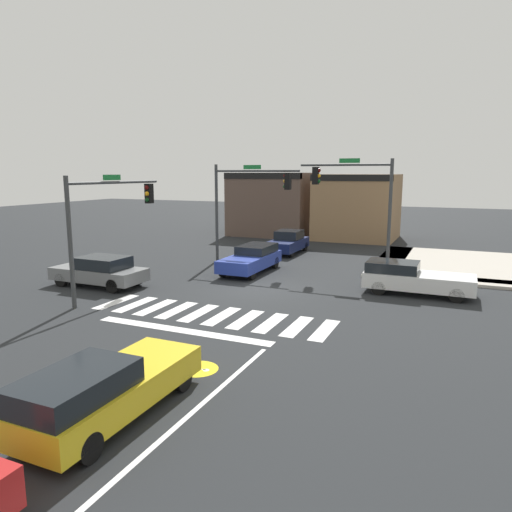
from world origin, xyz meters
name	(u,v)px	position (x,y,z in m)	size (l,w,h in m)	color
ground_plane	(257,289)	(0.00, 0.00, 0.00)	(120.00, 120.00, 0.00)	#232628
crosswalk_near	(210,315)	(0.00, -4.50, 0.00)	(9.58, 2.42, 0.01)	silver
lane_markings	(92,409)	(1.11, -12.02, 0.00)	(6.80, 20.25, 0.01)	white
bike_detector_marking	(198,369)	(2.18, -9.09, 0.00)	(1.14, 1.14, 0.01)	yellow
curb_corner_northeast	(456,266)	(8.49, 9.42, 0.07)	(10.00, 10.60, 0.15)	#B2AA9E
storefront_row	(315,205)	(-2.86, 18.83, 2.68)	(13.82, 6.19, 5.38)	brown
traffic_signal_northeast	(357,194)	(3.40, 5.54, 4.27)	(4.99, 0.32, 6.13)	#383A3D
traffic_signal_northwest	(246,195)	(-3.08, 5.51, 4.10)	(5.36, 0.32, 5.87)	#383A3D
traffic_signal_southwest	(110,210)	(-5.44, -3.52, 3.76)	(0.32, 5.91, 5.29)	#383A3D
car_blue	(252,259)	(-1.80, 3.42, 0.74)	(1.87, 4.74, 1.41)	#23389E
car_gray	(100,271)	(-7.10, -2.53, 0.74)	(4.58, 1.92, 1.44)	slate
car_white	(413,278)	(6.78, 1.96, 0.72)	(4.71, 1.91, 1.41)	white
car_navy	(288,242)	(-2.07, 9.97, 0.74)	(1.79, 4.19, 1.52)	#141E4C
car_yellow	(105,389)	(1.75, -12.28, 0.73)	(1.71, 4.75, 1.44)	gold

